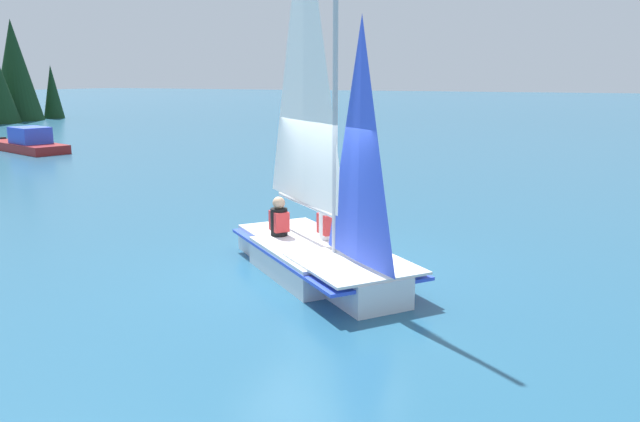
{
  "coord_description": "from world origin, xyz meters",
  "views": [
    {
      "loc": [
        8.92,
        4.36,
        3.21
      ],
      "look_at": [
        0.0,
        0.0,
        1.07
      ],
      "focal_mm": 35.0,
      "sensor_mm": 36.0,
      "label": 1
    }
  ],
  "objects_px": {
    "sailboat_main": "(319,224)",
    "motorboat_distant": "(28,143)",
    "sailor_helm": "(328,230)",
    "sailor_crew": "(279,227)"
  },
  "relations": [
    {
      "from": "sailor_helm",
      "to": "motorboat_distant",
      "type": "height_order",
      "value": "sailor_helm"
    },
    {
      "from": "sailor_helm",
      "to": "motorboat_distant",
      "type": "relative_size",
      "value": 0.22
    },
    {
      "from": "sailor_helm",
      "to": "sailboat_main",
      "type": "bearing_deg",
      "value": -44.14
    },
    {
      "from": "sailboat_main",
      "to": "sailor_helm",
      "type": "relative_size",
      "value": 5.38
    },
    {
      "from": "sailor_helm",
      "to": "motorboat_distant",
      "type": "xyz_separation_m",
      "value": [
        -9.52,
        -19.07,
        -0.25
      ]
    },
    {
      "from": "sailor_helm",
      "to": "sailor_crew",
      "type": "distance_m",
      "value": 0.88
    },
    {
      "from": "sailor_helm",
      "to": "sailor_crew",
      "type": "xyz_separation_m",
      "value": [
        0.18,
        -0.86,
        0.0
      ]
    },
    {
      "from": "sailor_crew",
      "to": "motorboat_distant",
      "type": "relative_size",
      "value": 0.22
    },
    {
      "from": "sailboat_main",
      "to": "sailor_helm",
      "type": "height_order",
      "value": "sailboat_main"
    },
    {
      "from": "sailboat_main",
      "to": "motorboat_distant",
      "type": "distance_m",
      "value": 21.61
    }
  ]
}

